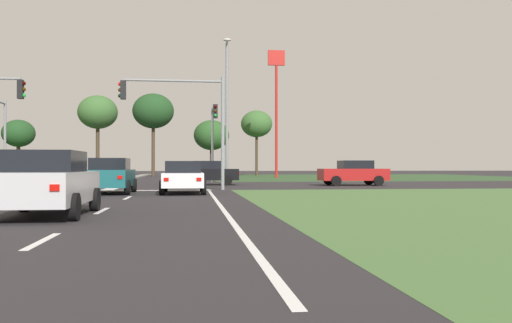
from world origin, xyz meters
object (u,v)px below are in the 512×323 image
object	(u,v)px
car_teal_fifth	(110,176)
fastfood_pole_sign	(276,86)
street_lamp_second	(227,105)
car_grey_sixth	(103,171)
car_white_fourth	(183,177)
treeline_fourth	(153,111)
treeline_sixth	(211,135)
car_black_third	(206,173)
traffic_signal_near_right	(185,111)
traffic_signal_far_right	(213,129)
car_silver_near	(46,183)
car_red_seventh	(353,173)
treeline_second	(18,134)
treeline_fifth	(257,124)
treeline_third	(98,113)

from	to	relation	value
car_teal_fifth	fastfood_pole_sign	size ratio (longest dim) A/B	0.31
street_lamp_second	car_grey_sixth	bearing A→B (deg)	128.92
car_white_fourth	treeline_fourth	xyz separation A→B (m)	(-4.26, 42.58, 7.26)
fastfood_pole_sign	treeline_sixth	world-z (taller)	fastfood_pole_sign
car_black_third	traffic_signal_near_right	world-z (taller)	traffic_signal_near_right
car_white_fourth	traffic_signal_far_right	xyz separation A→B (m)	(1.99, 14.82, 3.23)
car_silver_near	car_red_seventh	bearing A→B (deg)	54.26
car_red_seventh	street_lamp_second	size ratio (longest dim) A/B	0.43
car_grey_sixth	treeline_sixth	distance (m)	22.39
traffic_signal_near_right	traffic_signal_far_right	size ratio (longest dim) A/B	1.03
traffic_signal_far_right	treeline_second	bearing A→B (deg)	126.13
car_silver_near	traffic_signal_far_right	xyz separation A→B (m)	(5.22, 25.47, 3.15)
car_red_seventh	treeline_fifth	size ratio (longest dim) A/B	0.51
car_white_fourth	car_grey_sixth	bearing A→B (deg)	106.41
treeline_third	treeline_fifth	world-z (taller)	treeline_third
treeline_fourth	traffic_signal_near_right	bearing A→B (deg)	-83.72
car_grey_sixth	car_black_third	bearing A→B (deg)	120.07
car_grey_sixth	treeline_second	bearing A→B (deg)	-56.27
car_teal_fifth	treeline_fifth	xyz separation A→B (m)	(12.05, 43.47, 5.82)
car_silver_near	treeline_fourth	xyz separation A→B (m)	(-1.03, 53.24, 7.19)
car_grey_sixth	traffic_signal_near_right	distance (m)	24.51
treeline_second	car_white_fourth	bearing A→B (deg)	-65.38
car_silver_near	treeline_third	bearing A→B (deg)	98.30
car_white_fourth	traffic_signal_far_right	world-z (taller)	traffic_signal_far_right
car_red_seventh	traffic_signal_near_right	bearing A→B (deg)	116.15
street_lamp_second	treeline_sixth	bearing A→B (deg)	89.70
car_red_seventh	treeline_sixth	size ratio (longest dim) A/B	0.59
car_red_seventh	traffic_signal_far_right	bearing A→B (deg)	54.74
car_red_seventh	car_silver_near	bearing A→B (deg)	144.26
treeline_second	car_black_third	bearing A→B (deg)	-57.82
traffic_signal_near_right	fastfood_pole_sign	xyz separation A→B (m)	(9.38, 28.34, 5.65)
car_black_third	car_red_seventh	xyz separation A→B (m)	(9.34, -2.01, 0.01)
treeline_fourth	treeline_fifth	xyz separation A→B (m)	(13.05, 1.16, -1.37)
traffic_signal_near_right	car_red_seventh	bearing A→B (deg)	26.15
car_teal_fifth	treeline_sixth	world-z (taller)	treeline_sixth
car_silver_near	treeline_third	distance (m)	56.49
fastfood_pole_sign	car_black_third	bearing A→B (deg)	-110.97
car_black_third	treeline_second	distance (m)	43.31
car_white_fourth	treeline_sixth	size ratio (longest dim) A/B	0.63
car_silver_near	fastfood_pole_sign	xyz separation A→B (m)	(12.66, 42.44, 8.93)
treeline_fourth	car_teal_fifth	bearing A→B (deg)	-88.65
car_silver_near	traffic_signal_near_right	world-z (taller)	traffic_signal_near_right
treeline_sixth	treeline_fourth	bearing A→B (deg)	-158.18
car_black_third	treeline_third	bearing A→B (deg)	20.35
car_grey_sixth	treeline_third	world-z (taller)	treeline_third
street_lamp_second	treeline_fourth	distance (m)	30.31
car_silver_near	treeline_sixth	size ratio (longest dim) A/B	0.59
fastfood_pole_sign	treeline_second	xyz separation A→B (m)	(-31.02, 15.34, -4.37)
traffic_signal_far_right	treeline_sixth	world-z (taller)	treeline_sixth
traffic_signal_far_right	car_silver_near	bearing A→B (deg)	-101.59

